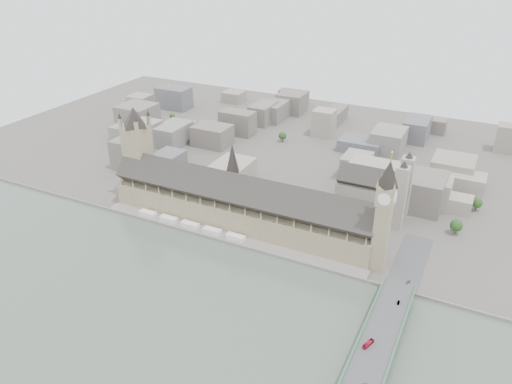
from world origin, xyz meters
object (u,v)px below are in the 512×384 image
at_px(victoria_tower, 138,149).
at_px(red_bus_north, 368,344).
at_px(westminster_abbey, 374,194).
at_px(car_silver, 398,303).
at_px(elizabeth_tower, 384,209).
at_px(palace_of_westminster, 239,205).
at_px(westminster_bridge, 377,347).
at_px(car_approach, 408,282).

relative_size(victoria_tower, red_bus_north, 9.58).
height_order(victoria_tower, red_bus_north, victoria_tower).
bearing_deg(westminster_abbey, car_silver, -68.12).
bearing_deg(red_bus_north, car_silver, 99.94).
xyz_separation_m(westminster_abbey, car_silver, (55.10, -137.23, -14.10)).
bearing_deg(car_silver, elizabeth_tower, 115.36).
bearing_deg(elizabeth_tower, victoria_tower, 176.04).
height_order(palace_of_westminster, westminster_bridge, palace_of_westminster).
xyz_separation_m(elizabeth_tower, car_approach, (29.51, -22.11, -47.16)).
bearing_deg(car_silver, victoria_tower, 162.88).
height_order(elizabeth_tower, westminster_abbey, elizabeth_tower).
height_order(palace_of_westminster, red_bus_north, palace_of_westminster).
height_order(westminster_bridge, red_bus_north, red_bus_north).
bearing_deg(car_approach, car_silver, -71.50).
distance_m(westminster_bridge, red_bus_north, 10.37).
bearing_deg(car_approach, elizabeth_tower, 164.69).
distance_m(westminster_bridge, westminster_abbey, 190.56).
height_order(victoria_tower, car_approach, victoria_tower).
bearing_deg(palace_of_westminster, westminster_abbey, 34.17).
distance_m(victoria_tower, westminster_abbey, 244.79).
xyz_separation_m(westminster_bridge, westminster_abbey, (-51.08, 182.50, 19.96)).
bearing_deg(car_approach, palace_of_westminster, -169.88).
bearing_deg(red_bus_north, palace_of_westminster, 163.64).
bearing_deg(car_approach, westminster_bridge, -72.76).
xyz_separation_m(car_silver, car_approach, (1.49, 28.11, -0.06)).
bearing_deg(car_silver, palace_of_westminster, 155.75).
bearing_deg(westminster_abbey, red_bus_north, -76.21).
bearing_deg(victoria_tower, red_bus_north, -23.25).
height_order(westminster_abbey, car_silver, westminster_abbey).
xyz_separation_m(palace_of_westminster, car_silver, (166.02, -61.93, -11.72)).
xyz_separation_m(palace_of_westminster, car_approach, (167.51, -33.81, -11.78)).
bearing_deg(victoria_tower, car_approach, -7.89).
xyz_separation_m(palace_of_westminster, westminster_bridge, (162.00, -107.20, -17.58)).
xyz_separation_m(victoria_tower, car_approach, (289.51, -40.11, -44.28)).
xyz_separation_m(westminster_abbey, red_bus_north, (46.38, -189.00, -13.38)).
height_order(victoria_tower, westminster_bridge, victoria_tower).
height_order(red_bus_north, car_approach, red_bus_north).
relative_size(victoria_tower, westminster_abbey, 1.47).
xyz_separation_m(red_bus_north, car_silver, (8.72, 51.77, -0.72)).
distance_m(victoria_tower, car_approach, 295.61).
relative_size(westminster_abbey, car_silver, 15.28).
relative_size(palace_of_westminster, victoria_tower, 2.65).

